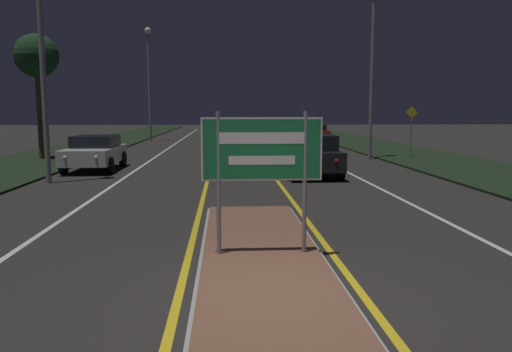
# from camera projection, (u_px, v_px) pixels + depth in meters

# --- Properties ---
(ground_plane) EXTENTS (160.00, 160.00, 0.00)m
(ground_plane) POSITION_uv_depth(u_px,v_px,m) (272.00, 301.00, 6.31)
(ground_plane) COLOR #282623
(median_island) EXTENTS (2.02, 8.07, 0.10)m
(median_island) POSITION_uv_depth(u_px,v_px,m) (262.00, 256.00, 8.11)
(median_island) COLOR #999993
(median_island) RESTS_ON ground_plane
(verge_left) EXTENTS (5.00, 100.00, 0.08)m
(verge_left) POSITION_uv_depth(u_px,v_px,m) (51.00, 157.00, 25.51)
(verge_left) COLOR black
(verge_left) RESTS_ON ground_plane
(verge_right) EXTENTS (5.00, 100.00, 0.08)m
(verge_right) POSITION_uv_depth(u_px,v_px,m) (414.00, 155.00, 26.68)
(verge_right) COLOR black
(verge_right) RESTS_ON ground_plane
(centre_line_yellow_left) EXTENTS (0.12, 70.00, 0.01)m
(centre_line_yellow_left) POSITION_uv_depth(u_px,v_px,m) (215.00, 149.00, 30.97)
(centre_line_yellow_left) COLOR gold
(centre_line_yellow_left) RESTS_ON ground_plane
(centre_line_yellow_right) EXTENTS (0.12, 70.00, 0.01)m
(centre_line_yellow_right) POSITION_uv_depth(u_px,v_px,m) (254.00, 149.00, 31.12)
(centre_line_yellow_right) COLOR gold
(centre_line_yellow_right) RESTS_ON ground_plane
(lane_line_white_left) EXTENTS (0.12, 70.00, 0.01)m
(lane_line_white_left) POSITION_uv_depth(u_px,v_px,m) (167.00, 150.00, 30.79)
(lane_line_white_left) COLOR silver
(lane_line_white_left) RESTS_ON ground_plane
(lane_line_white_right) EXTENTS (0.12, 70.00, 0.01)m
(lane_line_white_right) POSITION_uv_depth(u_px,v_px,m) (301.00, 149.00, 31.30)
(lane_line_white_right) COLOR silver
(lane_line_white_right) RESTS_ON ground_plane
(edge_line_white_left) EXTENTS (0.10, 70.00, 0.01)m
(edge_line_white_left) POSITION_uv_depth(u_px,v_px,m) (117.00, 150.00, 30.60)
(edge_line_white_left) COLOR silver
(edge_line_white_left) RESTS_ON ground_plane
(edge_line_white_right) EXTENTS (0.10, 70.00, 0.01)m
(edge_line_white_right) POSITION_uv_depth(u_px,v_px,m) (348.00, 149.00, 31.49)
(edge_line_white_right) COLOR silver
(edge_line_white_right) RESTS_ON ground_plane
(highway_sign) EXTENTS (1.92, 0.07, 2.29)m
(highway_sign) POSITION_uv_depth(u_px,v_px,m) (262.00, 155.00, 7.89)
(highway_sign) COLOR gray
(highway_sign) RESTS_ON median_island
(streetlight_left_far) EXTENTS (0.50, 0.50, 8.80)m
(streetlight_left_far) POSITION_uv_depth(u_px,v_px,m) (149.00, 70.00, 38.99)
(streetlight_left_far) COLOR gray
(streetlight_left_far) RESTS_ON ground_plane
(streetlight_right_near) EXTENTS (0.58, 0.58, 8.80)m
(streetlight_right_near) POSITION_uv_depth(u_px,v_px,m) (373.00, 35.00, 23.96)
(streetlight_right_near) COLOR gray
(streetlight_right_near) RESTS_ON ground_plane
(car_receding_0) EXTENTS (2.04, 4.09, 1.52)m
(car_receding_0) POSITION_uv_depth(u_px,v_px,m) (309.00, 154.00, 18.44)
(car_receding_0) COLOR black
(car_receding_0) RESTS_ON ground_plane
(car_receding_1) EXTENTS (1.93, 4.68, 1.37)m
(car_receding_1) POSITION_uv_depth(u_px,v_px,m) (292.00, 143.00, 25.67)
(car_receding_1) COLOR silver
(car_receding_1) RESTS_ON ground_plane
(car_receding_2) EXTENTS (2.00, 4.81, 1.37)m
(car_receding_2) POSITION_uv_depth(u_px,v_px,m) (312.00, 133.00, 37.06)
(car_receding_2) COLOR maroon
(car_receding_2) RESTS_ON ground_plane
(car_receding_3) EXTENTS (1.97, 4.25, 1.44)m
(car_receding_3) POSITION_uv_depth(u_px,v_px,m) (294.00, 129.00, 45.19)
(car_receding_3) COLOR navy
(car_receding_3) RESTS_ON ground_plane
(car_approaching_0) EXTENTS (1.94, 4.09, 1.39)m
(car_approaching_0) POSITION_uv_depth(u_px,v_px,m) (95.00, 152.00, 20.17)
(car_approaching_0) COLOR silver
(car_approaching_0) RESTS_ON ground_plane
(warning_sign) EXTENTS (0.60, 0.06, 2.52)m
(warning_sign) POSITION_uv_depth(u_px,v_px,m) (411.00, 127.00, 25.41)
(warning_sign) COLOR gray
(warning_sign) RESTS_ON verge_right
(roadside_palm_left) EXTENTS (2.06, 2.06, 5.94)m
(roadside_palm_left) POSITION_uv_depth(u_px,v_px,m) (36.00, 57.00, 23.72)
(roadside_palm_left) COLOR #4C3823
(roadside_palm_left) RESTS_ON verge_left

